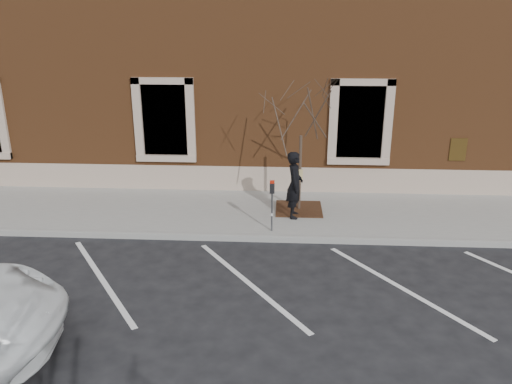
{
  "coord_description": "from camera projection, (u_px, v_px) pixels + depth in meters",
  "views": [
    {
      "loc": [
        0.7,
        -11.61,
        5.29
      ],
      "look_at": [
        0.0,
        0.6,
        1.1
      ],
      "focal_mm": 35.0,
      "sensor_mm": 36.0,
      "label": 1
    }
  ],
  "objects": [
    {
      "name": "parking_meter",
      "position": [
        272.0,
        196.0,
        12.62
      ],
      "size": [
        0.12,
        0.09,
        1.36
      ],
      "rotation": [
        0.0,
        0.0,
        -0.03
      ],
      "color": "#595B60",
      "rests_on": "sidewalk_near"
    },
    {
      "name": "tree_grate",
      "position": [
        299.0,
        209.0,
        14.39
      ],
      "size": [
        1.32,
        1.32,
        0.03
      ],
      "primitive_type": "cube",
      "color": "#472916",
      "rests_on": "sidewalk_near"
    },
    {
      "name": "ground",
      "position": [
        255.0,
        240.0,
        12.72
      ],
      "size": [
        120.0,
        120.0,
        0.0
      ],
      "primitive_type": "plane",
      "color": "#28282B",
      "rests_on": "ground"
    },
    {
      "name": "curb_near",
      "position": [
        255.0,
        238.0,
        12.65
      ],
      "size": [
        40.0,
        0.12,
        0.15
      ],
      "primitive_type": "cube",
      "color": "#9E9E99",
      "rests_on": "ground"
    },
    {
      "name": "sidewalk_near",
      "position": [
        258.0,
        213.0,
        14.35
      ],
      "size": [
        40.0,
        3.5,
        0.15
      ],
      "primitive_type": "cube",
      "color": "#9F9B95",
      "rests_on": "ground"
    },
    {
      "name": "sapling",
      "position": [
        302.0,
        114.0,
        13.5
      ],
      "size": [
        2.37,
        2.37,
        3.95
      ],
      "color": "#443429",
      "rests_on": "sidewalk_near"
    },
    {
      "name": "man",
      "position": [
        295.0,
        185.0,
        13.57
      ],
      "size": [
        0.48,
        0.7,
        1.85
      ],
      "primitive_type": "imported",
      "rotation": [
        0.0,
        0.0,
        1.51
      ],
      "color": "black",
      "rests_on": "sidewalk_near"
    },
    {
      "name": "parking_stripes",
      "position": [
        248.0,
        283.0,
        10.64
      ],
      "size": [
        28.0,
        4.4,
        0.01
      ],
      "primitive_type": null,
      "color": "silver",
      "rests_on": "ground"
    },
    {
      "name": "building_civic",
      "position": [
        267.0,
        58.0,
        18.74
      ],
      "size": [
        40.0,
        8.62,
        8.0
      ],
      "color": "brown",
      "rests_on": "ground"
    }
  ]
}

